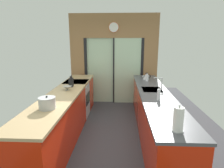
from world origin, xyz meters
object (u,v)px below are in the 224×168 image
object	(u,v)px
paper_towel_roll	(178,120)
stock_pot	(47,103)
knife_block	(71,82)
kettle	(146,76)
soap_bottle_far	(147,78)
mixing_bowl	(67,88)
oven_range	(77,99)
soap_bottle_near	(159,94)

from	to	relation	value
paper_towel_roll	stock_pot	bearing A→B (deg)	160.05
knife_block	stock_pot	distance (m)	1.41
knife_block	kettle	distance (m)	1.99
soap_bottle_far	paper_towel_roll	world-z (taller)	paper_towel_roll
soap_bottle_far	stock_pot	bearing A→B (deg)	-130.71
kettle	soap_bottle_far	distance (m)	0.24
mixing_bowl	stock_pot	xyz separation A→B (m)	(0.00, -1.09, 0.04)
oven_range	knife_block	xyz separation A→B (m)	(0.02, -0.53, 0.56)
mixing_bowl	knife_block	bearing A→B (deg)	89.99
oven_range	soap_bottle_near	bearing A→B (deg)	-38.58
oven_range	soap_bottle_near	size ratio (longest dim) A/B	3.77
oven_range	knife_block	world-z (taller)	knife_block
stock_pot	paper_towel_roll	distance (m)	1.89
mixing_bowl	soap_bottle_far	world-z (taller)	soap_bottle_far
kettle	paper_towel_roll	xyz separation A→B (m)	(-0.00, -2.96, 0.07)
oven_range	paper_towel_roll	size ratio (longest dim) A/B	2.87
mixing_bowl	soap_bottle_far	xyz separation A→B (m)	(1.78, 0.98, 0.04)
oven_range	soap_bottle_near	world-z (taller)	soap_bottle_near
stock_pot	kettle	xyz separation A→B (m)	(1.78, 2.31, -0.02)
mixing_bowl	kettle	bearing A→B (deg)	34.33
stock_pot	soap_bottle_far	xyz separation A→B (m)	(1.78, 2.07, -0.00)
oven_range	soap_bottle_far	world-z (taller)	soap_bottle_far
mixing_bowl	kettle	distance (m)	2.16
stock_pot	soap_bottle_far	size ratio (longest dim) A/B	1.21
oven_range	stock_pot	world-z (taller)	stock_pot
mixing_bowl	stock_pot	world-z (taller)	stock_pot
oven_range	stock_pot	size ratio (longest dim) A/B	3.56
mixing_bowl	soap_bottle_far	size ratio (longest dim) A/B	0.89
soap_bottle_far	knife_block	bearing A→B (deg)	-159.78
oven_range	kettle	xyz separation A→B (m)	(1.80, 0.36, 0.54)
knife_block	paper_towel_roll	world-z (taller)	paper_towel_roll
knife_block	soap_bottle_far	distance (m)	1.90
stock_pot	paper_towel_roll	bearing A→B (deg)	-19.95
oven_range	knife_block	size ratio (longest dim) A/B	3.45
knife_block	stock_pot	world-z (taller)	knife_block
knife_block	kettle	bearing A→B (deg)	26.72
soap_bottle_near	soap_bottle_far	distance (m)	1.56
knife_block	soap_bottle_far	bearing A→B (deg)	20.22
knife_block	soap_bottle_near	bearing A→B (deg)	-26.84
soap_bottle_near	mixing_bowl	bearing A→B (deg)	161.93
oven_range	soap_bottle_near	xyz separation A→B (m)	(1.80, -1.43, 0.57)
mixing_bowl	soap_bottle_far	bearing A→B (deg)	28.73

